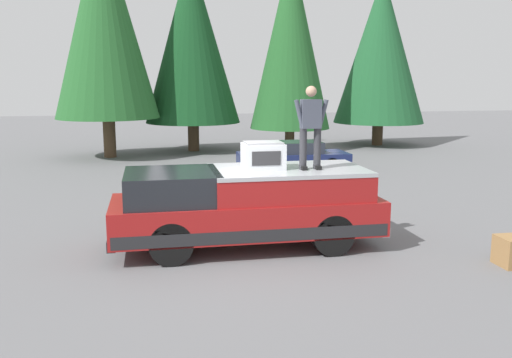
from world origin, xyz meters
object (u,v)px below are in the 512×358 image
Objects in this scene: pickup_truck at (247,206)px; parked_car_navy at (294,157)px; person_on_truck_bed at (311,125)px; compressor_unit at (263,155)px.

pickup_truck reaches higher than parked_car_navy.
pickup_truck is 2.12m from person_on_truck_bed.
compressor_unit is at bearing 161.41° from parked_car_navy.
pickup_truck is at bearing 159.46° from parked_car_navy.
pickup_truck is 3.28× the size of person_on_truck_bed.
person_on_truck_bed reaches higher than pickup_truck.
pickup_truck is 6.60× the size of compressor_unit.
pickup_truck is 9.61m from parked_car_navy.
compressor_unit is 0.50× the size of person_on_truck_bed.
compressor_unit is at bearing -87.29° from pickup_truck.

